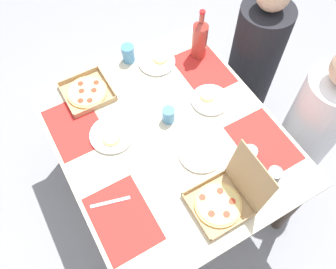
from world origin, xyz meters
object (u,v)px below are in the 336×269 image
plate_near_left (112,135)px  plate_near_right (201,153)px  pizza_box_corner_left (225,199)px  cup_clear_right (128,54)px  cup_spare (168,115)px  diner_right_seat (310,130)px  plate_far_right (157,62)px  condiment_bowl (250,152)px  plate_middle (210,100)px  cup_dark (273,177)px  diner_left_seat (252,65)px  soda_bottle (200,38)px  pizza_box_corner_right (87,92)px

plate_near_left → plate_near_right: bearing=47.2°
pizza_box_corner_left → cup_clear_right: 1.02m
plate_near_left → cup_clear_right: (-0.44, 0.31, 0.04)m
cup_spare → diner_right_seat: (0.37, 0.77, -0.25)m
plate_near_left → plate_far_right: bearing=126.3°
cup_clear_right → condiment_bowl: 0.91m
plate_middle → cup_dark: size_ratio=2.07×
cup_clear_right → diner_right_seat: diner_right_seat is taller
plate_middle → cup_clear_right: cup_clear_right is taller
pizza_box_corner_left → plate_near_right: bearing=170.5°
plate_near_left → plate_far_right: same height
plate_near_right → diner_right_seat: bearing=81.7°
plate_middle → diner_left_seat: bearing=113.0°
condiment_bowl → diner_right_seat: 0.56m
soda_bottle → diner_right_seat: 0.86m
diner_left_seat → plate_near_left: bearing=-82.0°
pizza_box_corner_left → cup_dark: pizza_box_corner_left is taller
pizza_box_corner_left → diner_right_seat: diner_right_seat is taller
pizza_box_corner_left → cup_clear_right: size_ratio=2.72×
pizza_box_corner_right → plate_far_right: (-0.01, 0.45, -0.00)m
pizza_box_corner_left → condiment_bowl: (-0.15, 0.26, -0.02)m
plate_near_left → diner_right_seat: size_ratio=0.21×
plate_near_left → cup_clear_right: 0.54m
plate_far_right → condiment_bowl: (0.78, 0.11, 0.01)m
plate_far_right → soda_bottle: size_ratio=0.68×
pizza_box_corner_right → cup_dark: cup_dark is taller
plate_near_right → plate_far_right: plate_far_right is taller
plate_middle → diner_left_seat: diner_left_seat is taller
plate_near_right → cup_dark: 0.37m
plate_far_right → plate_near_right: bearing=-9.3°
pizza_box_corner_right → diner_right_seat: size_ratio=0.22×
pizza_box_corner_left → cup_spare: 0.53m
cup_dark → condiment_bowl: 0.17m
plate_near_left → cup_dark: bearing=42.3°
pizza_box_corner_left → plate_middle: 0.59m
cup_clear_right → diner_left_seat: (0.28, 0.76, -0.24)m
soda_bottle → pizza_box_corner_left: bearing=-25.0°
cup_spare → cup_dark: 0.61m
pizza_box_corner_right → plate_middle: size_ratio=1.20×
pizza_box_corner_right → condiment_bowl: bearing=36.0°
pizza_box_corner_left → plate_near_left: size_ratio=1.25×
pizza_box_corner_right → soda_bottle: bearing=85.3°
plate_middle → diner_right_seat: 0.66m
plate_near_left → cup_dark: 0.83m
plate_far_right → pizza_box_corner_left: bearing=-9.3°
pizza_box_corner_left → plate_near_left: (-0.59, -0.30, -0.04)m
plate_near_right → diner_right_seat: size_ratio=0.20×
diner_right_seat → cup_spare: bearing=-115.7°
plate_near_right → plate_middle: plate_middle is taller
cup_spare → plate_middle: bearing=89.1°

